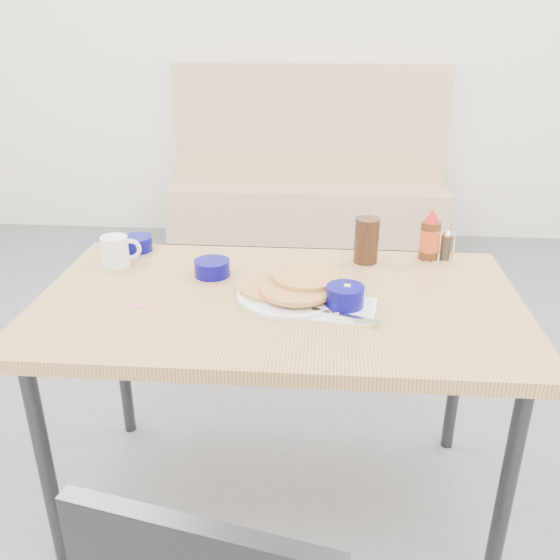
# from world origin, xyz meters

# --- Properties ---
(ground) EXTENTS (6.00, 6.00, 0.00)m
(ground) POSITION_xyz_m (0.00, 0.00, 0.00)
(ground) COLOR slate
(ground) RESTS_ON ground
(wall_back) EXTENTS (5.00, 0.06, 2.80)m
(wall_back) POSITION_xyz_m (0.00, 2.97, 1.40)
(wall_back) COLOR white
(wall_back) RESTS_ON ground
(booth_bench) EXTENTS (1.90, 0.56, 1.22)m
(booth_bench) POSITION_xyz_m (0.00, 2.78, 0.35)
(booth_bench) COLOR tan
(booth_bench) RESTS_ON ground
(dining_table) EXTENTS (1.40, 0.80, 0.76)m
(dining_table) POSITION_xyz_m (0.00, 0.25, 0.70)
(dining_table) COLOR tan
(dining_table) RESTS_ON ground
(pancake_plate) EXTENTS (0.31, 0.31, 0.06)m
(pancake_plate) POSITION_xyz_m (0.04, 0.26, 0.78)
(pancake_plate) COLOR white
(pancake_plate) RESTS_ON dining_table
(coffee_mug) EXTENTS (0.12, 0.09, 0.10)m
(coffee_mug) POSITION_xyz_m (-0.55, 0.45, 0.81)
(coffee_mug) COLOR white
(coffee_mug) RESTS_ON dining_table
(grits_setting) EXTENTS (0.19, 0.20, 0.07)m
(grits_setting) POSITION_xyz_m (0.19, 0.18, 0.79)
(grits_setting) COLOR white
(grits_setting) RESTS_ON dining_table
(creamer_bowl) EXTENTS (0.11, 0.11, 0.05)m
(creamer_bowl) POSITION_xyz_m (-0.52, 0.59, 0.78)
(creamer_bowl) COLOR #060465
(creamer_bowl) RESTS_ON dining_table
(butter_bowl) EXTENTS (0.11, 0.11, 0.05)m
(butter_bowl) POSITION_xyz_m (-0.22, 0.39, 0.78)
(butter_bowl) COLOR #060465
(butter_bowl) RESTS_ON dining_table
(amber_tumbler) EXTENTS (0.10, 0.10, 0.15)m
(amber_tumbler) POSITION_xyz_m (0.27, 0.55, 0.84)
(amber_tumbler) COLOR black
(amber_tumbler) RESTS_ON dining_table
(condiment_caddy) EXTENTS (0.10, 0.07, 0.12)m
(condiment_caddy) POSITION_xyz_m (0.51, 0.59, 0.80)
(condiment_caddy) COLOR silver
(condiment_caddy) RESTS_ON dining_table
(syrup_bottle) EXTENTS (0.07, 0.07, 0.17)m
(syrup_bottle) POSITION_xyz_m (0.48, 0.59, 0.83)
(syrup_bottle) COLOR #47230F
(syrup_bottle) RESTS_ON dining_table
(sugar_wrapper) EXTENTS (0.05, 0.04, 0.00)m
(sugar_wrapper) POSITION_xyz_m (-0.39, 0.16, 0.76)
(sugar_wrapper) COLOR #F4517E
(sugar_wrapper) RESTS_ON dining_table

